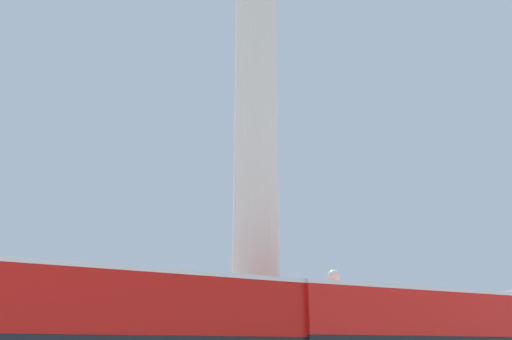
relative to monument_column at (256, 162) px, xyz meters
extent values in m
cube|color=beige|center=(0.00, 0.00, -7.78)|extent=(2.25, 2.25, 1.17)
cylinder|color=beige|center=(0.00, 0.00, 3.64)|extent=(2.14, 2.14, 21.67)
cube|color=#B7140F|center=(-7.49, -6.70, -7.35)|extent=(11.39, 3.18, 1.49)
cube|color=silver|center=(-7.49, -6.70, -6.55)|extent=(11.39, 3.18, 0.12)
cube|color=red|center=(3.71, -6.34, -7.32)|extent=(11.34, 2.65, 1.42)
cube|color=silver|center=(3.71, -6.34, -6.56)|extent=(11.34, 2.65, 0.12)
ellipsoid|color=brown|center=(-9.97, 3.43, -6.65)|extent=(2.31, 1.86, 1.00)
cone|color=brown|center=(-9.09, 3.90, -6.20)|extent=(1.12, 0.94, 1.06)
cylinder|color=brown|center=(-9.97, 3.43, -5.70)|extent=(0.36, 0.36, 0.90)
sphere|color=brown|center=(-9.97, 3.43, -5.11)|extent=(0.28, 0.28, 0.28)
cylinder|color=brown|center=(-9.51, 3.99, -7.71)|extent=(0.20, 0.20, 1.12)
cylinder|color=brown|center=(-9.25, 3.50, -7.71)|extent=(0.20, 0.20, 1.12)
sphere|color=white|center=(2.07, -3.03, -5.64)|extent=(0.49, 0.49, 0.49)
camera|label=1|loc=(-9.46, -20.26, -8.37)|focal=35.00mm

